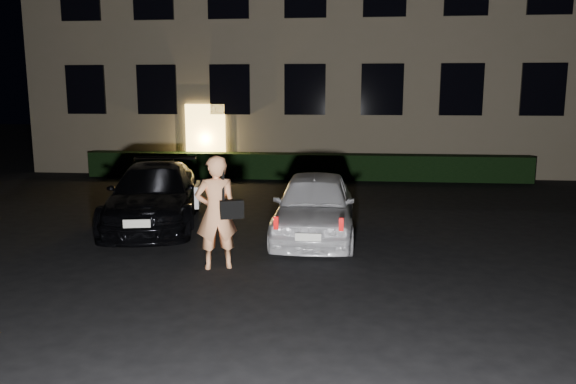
# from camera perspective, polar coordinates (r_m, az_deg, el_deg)

# --- Properties ---
(ground) EXTENTS (80.00, 80.00, 0.00)m
(ground) POSITION_cam_1_polar(r_m,az_deg,el_deg) (9.04, -3.56, -8.83)
(ground) COLOR black
(ground) RESTS_ON ground
(building) EXTENTS (20.00, 8.11, 12.00)m
(building) POSITION_cam_1_polar(r_m,az_deg,el_deg) (23.65, 2.53, 17.61)
(building) COLOR #746952
(building) RESTS_ON ground
(hedge) EXTENTS (15.00, 0.70, 0.85)m
(hedge) POSITION_cam_1_polar(r_m,az_deg,el_deg) (19.14, 1.59, 2.63)
(hedge) COLOR black
(hedge) RESTS_ON ground
(sedan) EXTENTS (2.74, 4.88, 1.33)m
(sedan) POSITION_cam_1_polar(r_m,az_deg,el_deg) (12.82, -13.36, -0.31)
(sedan) COLOR black
(sedan) RESTS_ON ground
(hatch) EXTENTS (1.57, 3.91, 1.33)m
(hatch) POSITION_cam_1_polar(r_m,az_deg,el_deg) (11.38, 2.72, -1.36)
(hatch) COLOR silver
(hatch) RESTS_ON ground
(man) EXTENTS (0.89, 0.67, 1.92)m
(man) POSITION_cam_1_polar(r_m,az_deg,el_deg) (9.40, -7.25, -2.06)
(man) COLOR #FDA46B
(man) RESTS_ON ground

